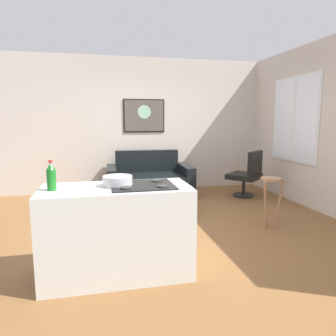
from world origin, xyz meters
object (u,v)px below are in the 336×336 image
Objects in this scene: bar_stool at (270,191)px; soda_bottle at (51,177)px; couch at (149,182)px; mixing_bowl at (118,181)px; wall_painting at (144,116)px; coffee_table at (161,188)px; armchair at (248,174)px.

soda_bottle is at bearing -161.48° from bar_stool.
mixing_bowl is at bearing -104.61° from couch.
couch is 3.47m from soda_bottle.
wall_painting is (-1.38, 2.75, 1.08)m from bar_stool.
bar_stool reaches higher than coffee_table.
coffee_table is 1.73m from bar_stool.
armchair is at bearing 73.23° from bar_stool.
armchair is 4.22m from soda_bottle.
mixing_bowl is at bearing -102.33° from wall_painting.
soda_bottle is 0.60m from mixing_bowl.
mixing_bowl is (-2.17, -0.87, 0.41)m from bar_stool.
couch is at bearing 90.88° from coffee_table.
bar_stool is 2.37m from mixing_bowl.
bar_stool is 2.58× the size of soda_bottle.
bar_stool is 2.50× the size of mixing_bowl.
mixing_bowl is 3.76m from wall_painting.
soda_bottle reaches higher than coffee_table.
armchair is (1.87, 0.62, 0.05)m from coffee_table.
bar_stool is (1.38, -2.17, 0.23)m from couch.
armchair reaches higher than coffee_table.
mixing_bowl reaches higher than armchair.
armchair is 1.76m from bar_stool.
armchair is 3.73m from mixing_bowl.
soda_bottle reaches higher than couch.
couch is 6.09× the size of soda_bottle.
bar_stool is at bearing -57.59° from couch.
coffee_table is at bearing 54.76° from soda_bottle.
couch is 5.91× the size of mixing_bowl.
wall_painting is at bearing 90.66° from coffee_table.
wall_painting is (-0.00, 0.57, 1.31)m from couch.
soda_bottle is at bearing -114.11° from couch.
mixing_bowl reaches higher than coffee_table.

